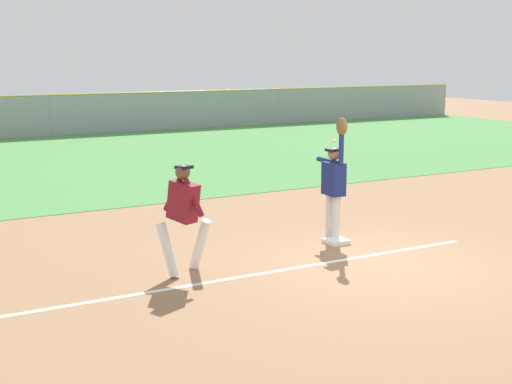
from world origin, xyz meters
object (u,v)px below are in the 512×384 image
object	(u,v)px
first_base	(336,241)
parked_car_blue	(155,109)
fielder	(334,181)
runner	(183,211)
parked_car_black	(61,113)
baseball	(334,141)

from	to	relation	value
first_base	parked_car_blue	distance (m)	24.54
fielder	runner	xyz separation A→B (m)	(-3.21, -0.52, -0.12)
parked_car_black	baseball	bearing A→B (deg)	-90.16
baseball	parked_car_black	size ratio (longest dim) A/B	0.02
fielder	parked_car_black	xyz separation A→B (m)	(1.04, 23.31, -0.45)
first_base	fielder	distance (m)	1.10
fielder	parked_car_black	world-z (taller)	fielder
baseball	parked_car_black	bearing A→B (deg)	87.73
parked_car_black	first_base	bearing A→B (deg)	-90.61
parked_car_black	parked_car_blue	bearing A→B (deg)	5.40
runner	first_base	bearing A→B (deg)	-16.70
fielder	baseball	world-z (taller)	fielder
fielder	parked_car_blue	world-z (taller)	fielder
first_base	baseball	distance (m)	1.83
first_base	runner	bearing A→B (deg)	-174.53
baseball	parked_car_blue	world-z (taller)	baseball
baseball	parked_car_blue	size ratio (longest dim) A/B	0.02
first_base	parked_car_black	distance (m)	23.56
baseball	parked_car_black	world-z (taller)	baseball
first_base	runner	distance (m)	3.28
baseball	fielder	bearing A→B (deg)	-121.51
runner	baseball	bearing A→B (deg)	-10.18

